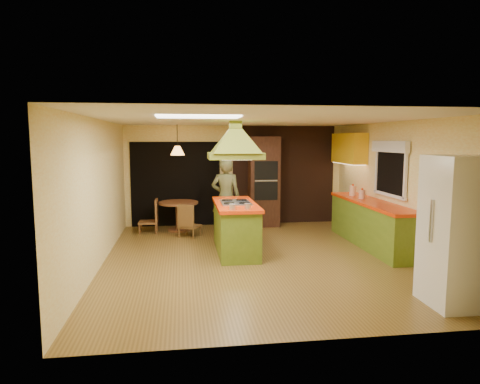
{
  "coord_description": "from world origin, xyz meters",
  "views": [
    {
      "loc": [
        -1.36,
        -7.48,
        2.16
      ],
      "look_at": [
        -0.24,
        0.62,
        1.15
      ],
      "focal_mm": 32.0,
      "sensor_mm": 36.0,
      "label": 1
    }
  ],
  "objects": [
    {
      "name": "window_right",
      "position": [
        2.7,
        0.4,
        1.77
      ],
      "size": [
        0.12,
        1.35,
        1.06
      ],
      "color": "black",
      "rests_on": "room_walls"
    },
    {
      "name": "room_walls",
      "position": [
        0.0,
        0.0,
        1.25
      ],
      "size": [
        5.5,
        6.5,
        6.5
      ],
      "color": "#FFF4B6",
      "rests_on": "ground"
    },
    {
      "name": "dining_table",
      "position": [
        -1.44,
        2.59,
        0.49
      ],
      "size": [
        0.93,
        0.93,
        0.7
      ],
      "rotation": [
        0.0,
        0.0,
        -0.01
      ],
      "color": "brown",
      "rests_on": "ground"
    },
    {
      "name": "ground",
      "position": [
        0.0,
        0.0,
        0.0
      ],
      "size": [
        6.5,
        6.5,
        0.0
      ],
      "primitive_type": "plane",
      "color": "brown",
      "rests_on": "ground"
    },
    {
      "name": "nook_opening",
      "position": [
        -1.5,
        3.23,
        1.05
      ],
      "size": [
        2.2,
        0.03,
        2.1
      ],
      "primitive_type": "cube",
      "color": "black",
      "rests_on": "ground"
    },
    {
      "name": "range_hood",
      "position": [
        -0.34,
        0.52,
        2.25
      ],
      "size": [
        1.03,
        0.74,
        0.79
      ],
      "rotation": [
        0.0,
        0.0,
        -0.01
      ],
      "color": "olive",
      "rests_on": "ceiling_plane"
    },
    {
      "name": "kitchen_island",
      "position": [
        -0.34,
        0.52,
        0.48
      ],
      "size": [
        0.78,
        1.92,
        0.97
      ],
      "rotation": [
        0.0,
        0.0,
        -0.01
      ],
      "color": "olive",
      "rests_on": "ground"
    },
    {
      "name": "fluor_panel",
      "position": [
        -1.1,
        -1.2,
        2.48
      ],
      "size": [
        1.2,
        0.6,
        0.03
      ],
      "primitive_type": "cube",
      "color": "white",
      "rests_on": "ceiling_plane"
    },
    {
      "name": "brick_panel",
      "position": [
        1.25,
        3.23,
        1.25
      ],
      "size": [
        2.64,
        0.03,
        2.5
      ],
      "primitive_type": "cube",
      "color": "#381E14",
      "rests_on": "ground"
    },
    {
      "name": "chair_near",
      "position": [
        -1.19,
        1.94,
        0.37
      ],
      "size": [
        0.56,
        0.56,
        0.75
      ],
      "primitive_type": null,
      "rotation": [
        0.0,
        0.0,
        2.63
      ],
      "color": "brown",
      "rests_on": "ground"
    },
    {
      "name": "canister_medium",
      "position": [
        2.4,
        0.99,
        1.01
      ],
      "size": [
        0.16,
        0.16,
        0.18
      ],
      "primitive_type": "cylinder",
      "rotation": [
        0.0,
        0.0,
        -0.3
      ],
      "color": "beige",
      "rests_on": "right_counter"
    },
    {
      "name": "upper_cabinets",
      "position": [
        2.57,
        2.2,
        1.95
      ],
      "size": [
        0.34,
        1.4,
        0.7
      ],
      "primitive_type": "cube",
      "color": "yellow",
      "rests_on": "room_walls"
    },
    {
      "name": "refrigerator",
      "position": [
        2.21,
        -2.52,
        0.98
      ],
      "size": [
        0.82,
        0.78,
        1.96
      ],
      "primitive_type": "cube",
      "rotation": [
        0.0,
        0.0,
        -0.02
      ],
      "color": "white",
      "rests_on": "ground"
    },
    {
      "name": "canister_small",
      "position": [
        2.4,
        1.5,
        1.0
      ],
      "size": [
        0.16,
        0.16,
        0.17
      ],
      "primitive_type": "cylinder",
      "rotation": [
        0.0,
        0.0,
        -0.36
      ],
      "color": "#FCE9CB",
      "rests_on": "right_counter"
    },
    {
      "name": "man",
      "position": [
        -0.39,
        1.83,
        0.88
      ],
      "size": [
        0.72,
        0.55,
        1.76
      ],
      "primitive_type": "imported",
      "rotation": [
        0.0,
        0.0,
        2.92
      ],
      "color": "#4B4C28",
      "rests_on": "ground"
    },
    {
      "name": "chair_left",
      "position": [
        -2.14,
        2.49,
        0.39
      ],
      "size": [
        0.44,
        0.44,
        0.78
      ],
      "primitive_type": null,
      "rotation": [
        0.0,
        0.0,
        -1.6
      ],
      "color": "brown",
      "rests_on": "ground"
    },
    {
      "name": "canister_large",
      "position": [
        2.4,
        1.48,
        1.03
      ],
      "size": [
        0.15,
        0.15,
        0.22
      ],
      "primitive_type": "cylinder",
      "rotation": [
        0.0,
        0.0,
        0.02
      ],
      "color": "#FFEBCD",
      "rests_on": "right_counter"
    },
    {
      "name": "ceiling_plane",
      "position": [
        0.0,
        0.0,
        2.5
      ],
      "size": [
        6.5,
        6.5,
        0.0
      ],
      "primitive_type": "plane",
      "rotation": [
        3.14,
        0.0,
        0.0
      ],
      "color": "silver",
      "rests_on": "room_walls"
    },
    {
      "name": "wall_oven",
      "position": [
        0.68,
        2.95,
        1.11
      ],
      "size": [
        0.75,
        0.61,
        2.23
      ],
      "rotation": [
        0.0,
        0.0,
        -0.02
      ],
      "color": "#442315",
      "rests_on": "ground"
    },
    {
      "name": "pendant_lamp",
      "position": [
        -1.44,
        2.59,
        1.9
      ],
      "size": [
        0.41,
        0.41,
        0.21
      ],
      "primitive_type": "cone",
      "rotation": [
        0.0,
        0.0,
        -0.3
      ],
      "color": "#FF9E3F",
      "rests_on": "ceiling_plane"
    },
    {
      "name": "right_counter",
      "position": [
        2.45,
        0.6,
        0.46
      ],
      "size": [
        0.62,
        3.05,
        0.92
      ],
      "color": "olive",
      "rests_on": "ground"
    }
  ]
}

